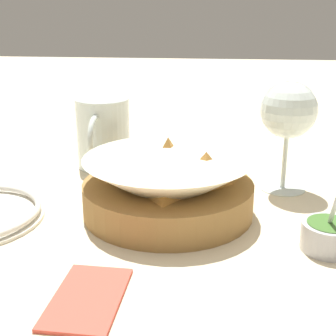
{
  "coord_description": "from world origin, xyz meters",
  "views": [
    {
      "loc": [
        0.59,
        0.09,
        0.26
      ],
      "look_at": [
        0.01,
        0.03,
        0.06
      ],
      "focal_mm": 50.0,
      "sensor_mm": 36.0,
      "label": 1
    }
  ],
  "objects_px": {
    "sauce_cup": "(329,235)",
    "wine_glass": "(289,114)",
    "food_basket": "(168,188)",
    "beer_mug": "(103,136)"
  },
  "relations": [
    {
      "from": "food_basket",
      "to": "wine_glass",
      "type": "xyz_separation_m",
      "value": [
        -0.11,
        0.16,
        0.08
      ]
    },
    {
      "from": "sauce_cup",
      "to": "beer_mug",
      "type": "xyz_separation_m",
      "value": [
        -0.26,
        -0.33,
        0.04
      ]
    },
    {
      "from": "wine_glass",
      "to": "food_basket",
      "type": "bearing_deg",
      "value": -57.0
    },
    {
      "from": "sauce_cup",
      "to": "beer_mug",
      "type": "distance_m",
      "value": 0.42
    },
    {
      "from": "food_basket",
      "to": "beer_mug",
      "type": "xyz_separation_m",
      "value": [
        -0.18,
        -0.13,
        0.02
      ]
    },
    {
      "from": "beer_mug",
      "to": "food_basket",
      "type": "bearing_deg",
      "value": 36.37
    },
    {
      "from": "food_basket",
      "to": "wine_glass",
      "type": "height_order",
      "value": "wine_glass"
    },
    {
      "from": "sauce_cup",
      "to": "wine_glass",
      "type": "relative_size",
      "value": 0.65
    },
    {
      "from": "food_basket",
      "to": "wine_glass",
      "type": "distance_m",
      "value": 0.21
    },
    {
      "from": "food_basket",
      "to": "beer_mug",
      "type": "distance_m",
      "value": 0.22
    }
  ]
}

